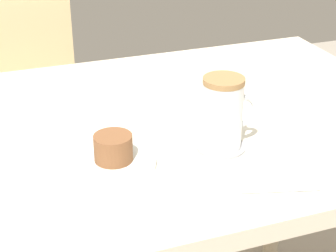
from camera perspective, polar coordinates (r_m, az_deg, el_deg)
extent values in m
cylinder|color=beige|center=(1.77, 11.21, -3.93)|extent=(0.05, 0.05, 0.71)
cube|color=beige|center=(1.12, -4.52, -0.86)|extent=(1.27, 0.76, 0.04)
cylinder|color=#D1B27F|center=(1.75, -7.51, -9.77)|extent=(0.04, 0.04, 0.42)
cylinder|color=#D1B27F|center=(2.05, -9.09, -4.02)|extent=(0.04, 0.04, 0.42)
cube|color=#D1B27F|center=(1.78, -14.50, -1.32)|extent=(0.45, 0.45, 0.04)
cube|color=#D1B27F|center=(1.86, -15.66, 8.09)|extent=(0.39, 0.06, 0.45)
cube|color=silver|center=(0.99, 0.79, -3.46)|extent=(0.46, 0.36, 0.00)
cylinder|color=silver|center=(0.97, -5.50, -3.72)|extent=(0.15, 0.15, 0.01)
cylinder|color=brown|center=(0.96, -5.58, -2.21)|extent=(0.07, 0.07, 0.05)
cylinder|color=#99999E|center=(1.03, 5.38, -2.11)|extent=(0.09, 0.09, 0.00)
cylinder|color=white|center=(1.00, 5.54, 1.09)|extent=(0.07, 0.07, 0.12)
cylinder|color=#9E7547|center=(0.97, 5.71, 4.61)|extent=(0.07, 0.07, 0.01)
torus|color=white|center=(1.01, 7.50, 1.53)|extent=(0.06, 0.01, 0.06)
cylinder|color=silver|center=(0.92, 11.32, -6.34)|extent=(0.13, 0.04, 0.01)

